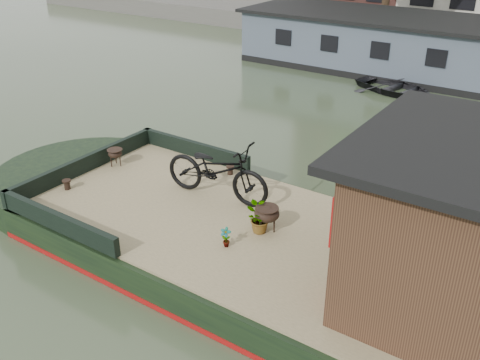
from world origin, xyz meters
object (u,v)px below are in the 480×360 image
Objects in this scene: potted_plant_a at (226,237)px; brazier_front at (267,219)px; dinghy at (396,84)px; bicycle at (217,170)px; brazier_rear at (115,157)px.

brazier_front is at bearing 69.57° from potted_plant_a.
brazier_front reaches higher than dinghy.
bicycle is 5.77× the size of brazier_rear.
bicycle is 4.75× the size of brazier_front.
potted_plant_a is 0.86m from brazier_front.
dinghy is (2.60, 10.67, -0.54)m from brazier_rear.
dinghy is at bearing 97.99° from brazier_front.
dinghy is (-1.56, 11.11, -0.58)m from brazier_front.
brazier_rear is at bearing 174.05° from brazier_front.
dinghy is (-1.26, 11.91, -0.52)m from potted_plant_a.
bicycle reaches higher than potted_plant_a.
dinghy is at bearing -4.74° from bicycle.
brazier_front is (1.45, -0.52, -0.35)m from bicycle.
brazier_rear reaches higher than dinghy.
brazier_rear is at bearing 86.46° from bicycle.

